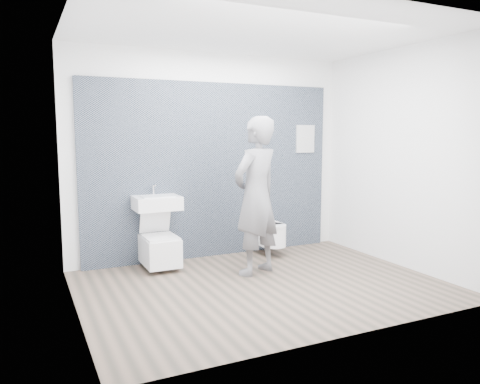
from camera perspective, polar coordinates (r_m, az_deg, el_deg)
name	(u,v)px	position (r m, az deg, el deg)	size (l,w,h in m)	color
ground	(263,285)	(5.42, 2.77, -11.27)	(4.00, 4.00, 0.00)	brown
room_shell	(264,131)	(5.14, 2.88, 7.44)	(4.00, 4.00, 4.00)	silver
tile_wall	(214,255)	(6.70, -3.21, -7.67)	(3.60, 0.06, 2.40)	black
washbasin	(157,203)	(6.03, -10.09, -1.27)	(0.57, 0.43, 0.43)	white
toilet_square	(160,249)	(6.06, -9.77, -6.82)	(0.42, 0.60, 0.79)	white
toilet_rounded	(270,234)	(6.66, 3.71, -5.13)	(0.34, 0.57, 0.31)	white
info_placard	(303,245)	(7.33, 7.74, -6.43)	(0.31, 0.03, 0.41)	white
visitor	(256,196)	(5.66, 1.98, -0.51)	(0.70, 0.46, 1.92)	slate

